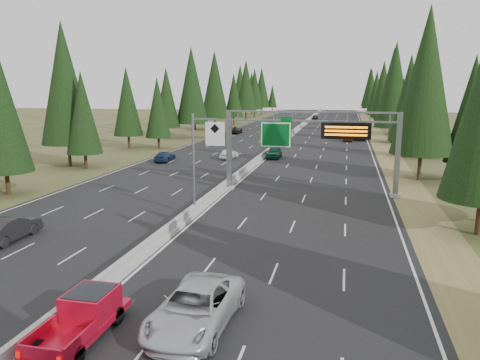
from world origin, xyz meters
name	(u,v)px	position (x,y,z in m)	size (l,w,h in m)	color
road	(284,141)	(0.00, 80.00, 0.04)	(32.00, 260.00, 0.08)	black
shoulder_right	(381,143)	(17.80, 80.00, 0.03)	(3.60, 260.00, 0.06)	olive
shoulder_left	(196,138)	(-17.80, 80.00, 0.03)	(3.60, 260.00, 0.06)	#3D421E
median_barrier	(285,139)	(0.00, 80.00, 0.41)	(0.70, 260.00, 0.85)	#9C9C97
sign_gantry	(317,139)	(8.92, 34.88, 5.27)	(16.75, 0.98, 7.80)	slate
hov_sign_pole	(200,157)	(0.58, 24.97, 4.72)	(2.80, 0.50, 8.00)	slate
tree_row_right	(409,92)	(21.54, 74.39, 9.37)	(11.44, 237.11, 18.55)	black
tree_row_left	(161,90)	(-21.66, 71.75, 9.63)	(12.30, 239.20, 18.87)	black
silver_minivan	(195,307)	(5.67, 8.00, 0.96)	(2.92, 6.34, 1.76)	#BBBCC0
red_pickup	(86,313)	(1.50, 6.43, 1.04)	(1.89, 5.30, 1.73)	black
car_ahead_green	(274,152)	(1.50, 56.95, 0.90)	(1.93, 4.79, 1.63)	#114D35
car_ahead_dkred	(348,137)	(11.81, 81.77, 0.88)	(1.69, 4.84, 1.60)	#540F0C
car_ahead_dkgrey	(359,136)	(13.97, 84.62, 0.82)	(2.09, 5.13, 1.49)	black
car_ahead_white	(343,126)	(10.59, 109.88, 0.81)	(2.42, 5.26, 1.46)	silver
car_ahead_far	(315,117)	(1.50, 143.78, 0.77)	(1.63, 4.06, 1.38)	black
car_onc_near	(9,228)	(-9.94, 16.20, 0.89)	(1.71, 4.91, 1.62)	black
car_onc_blue	(165,156)	(-12.64, 50.34, 0.75)	(1.89, 4.64, 1.35)	navy
car_onc_white	(229,153)	(-4.68, 54.80, 0.81)	(1.73, 4.29, 1.46)	white
car_onc_far	(235,130)	(-12.55, 91.60, 0.85)	(2.54, 5.52, 1.53)	black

